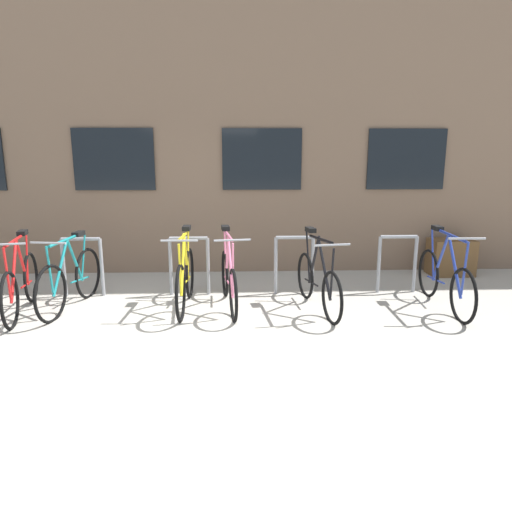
# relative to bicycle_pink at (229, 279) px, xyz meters

# --- Properties ---
(ground_plane) EXTENTS (42.00, 42.00, 0.00)m
(ground_plane) POSITION_rel_bicycle_pink_xyz_m (-0.67, -1.36, -0.38)
(ground_plane) COLOR #B2ADA0
(storefront_building) EXTENTS (28.00, 6.07, 6.93)m
(storefront_building) POSITION_rel_bicycle_pink_xyz_m (-0.67, 4.86, 3.09)
(storefront_building) COLOR #7A604C
(storefront_building) RESTS_ON ground
(bike_rack) EXTENTS (6.58, 0.05, 0.85)m
(bike_rack) POSITION_rel_bicycle_pink_xyz_m (-0.57, 0.54, 0.14)
(bike_rack) COLOR gray
(bike_rack) RESTS_ON ground
(bicycle_pink) EXTENTS (0.44, 1.70, 1.05)m
(bicycle_pink) POSITION_rel_bicycle_pink_xyz_m (0.00, 0.00, 0.00)
(bicycle_pink) COLOR black
(bicycle_pink) RESTS_ON ground
(bicycle_red) EXTENTS (0.50, 1.71, 1.03)m
(bicycle_red) POSITION_rel_bicycle_pink_xyz_m (-2.62, -0.15, 0.01)
(bicycle_red) COLOR black
(bicycle_red) RESTS_ON ground
(bicycle_blue) EXTENTS (0.44, 1.77, 1.05)m
(bicycle_blue) POSITION_rel_bicycle_pink_xyz_m (2.82, -0.15, 0.01)
(bicycle_blue) COLOR black
(bicycle_blue) RESTS_ON ground
(bicycle_teal) EXTENTS (0.44, 1.69, 0.99)m
(bicycle_teal) POSITION_rel_bicycle_pink_xyz_m (-2.06, 0.02, 0.01)
(bicycle_teal) COLOR black
(bicycle_teal) RESTS_ON ground
(bicycle_yellow) EXTENTS (0.44, 1.66, 1.06)m
(bicycle_yellow) POSITION_rel_bicycle_pink_xyz_m (-0.57, -0.01, 0.01)
(bicycle_yellow) COLOR black
(bicycle_yellow) RESTS_ON ground
(bicycle_black) EXTENTS (0.45, 1.68, 1.04)m
(bicycle_black) POSITION_rel_bicycle_pink_xyz_m (1.15, -0.14, -0.01)
(bicycle_black) COLOR black
(bicycle_black) RESTS_ON ground
(planter_box) EXTENTS (0.70, 0.44, 0.60)m
(planter_box) POSITION_rel_bicycle_pink_xyz_m (3.68, 1.49, -0.08)
(planter_box) COLOR brown
(planter_box) RESTS_ON ground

